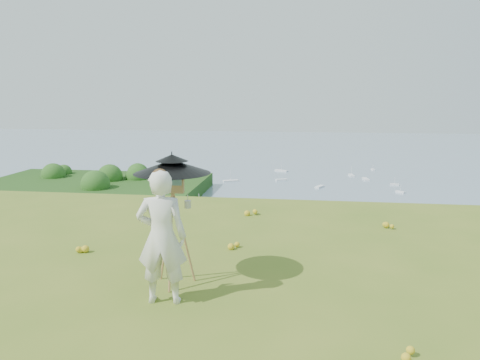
# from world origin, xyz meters

# --- Properties ---
(ground) EXTENTS (14.00, 14.00, 0.00)m
(ground) POSITION_xyz_m (0.00, 0.00, 0.00)
(ground) COLOR #597621
(ground) RESTS_ON ground
(shoreline_tier) EXTENTS (170.00, 28.00, 8.00)m
(shoreline_tier) POSITION_xyz_m (0.00, 75.00, -36.00)
(shoreline_tier) COLOR #696354
(shoreline_tier) RESTS_ON bay_water
(bay_water) EXTENTS (700.00, 700.00, 0.00)m
(bay_water) POSITION_xyz_m (0.00, 240.00, -34.00)
(bay_water) COLOR gray
(bay_water) RESTS_ON ground
(peninsula) EXTENTS (90.00, 60.00, 12.00)m
(peninsula) POSITION_xyz_m (-75.00, 155.00, -29.00)
(peninsula) COLOR #183A10
(peninsula) RESTS_ON bay_water
(slope_trees) EXTENTS (110.00, 50.00, 6.00)m
(slope_trees) POSITION_xyz_m (0.00, 35.00, -15.00)
(slope_trees) COLOR #1E5118
(slope_trees) RESTS_ON forest_slope
(harbor_town) EXTENTS (110.00, 22.00, 5.00)m
(harbor_town) POSITION_xyz_m (0.00, 75.00, -29.50)
(harbor_town) COLOR beige
(harbor_town) RESTS_ON shoreline_tier
(moored_boats) EXTENTS (140.00, 140.00, 0.70)m
(moored_boats) POSITION_xyz_m (-12.50, 161.00, -33.65)
(moored_boats) COLOR white
(moored_boats) RESTS_ON bay_water
(wildflowers) EXTENTS (10.00, 10.50, 0.12)m
(wildflowers) POSITION_xyz_m (0.00, 0.25, 0.06)
(wildflowers) COLOR gold
(wildflowers) RESTS_ON ground
(painter) EXTENTS (0.72, 0.52, 1.84)m
(painter) POSITION_xyz_m (0.35, 0.41, 0.92)
(painter) COLOR silver
(painter) RESTS_ON ground
(field_easel) EXTENTS (0.72, 0.72, 1.74)m
(field_easel) POSITION_xyz_m (0.34, 1.02, 0.87)
(field_easel) COLOR #A57B45
(field_easel) RESTS_ON ground
(sun_umbrella) EXTENTS (1.38, 1.38, 0.56)m
(sun_umbrella) POSITION_xyz_m (0.34, 1.05, 1.71)
(sun_umbrella) COLOR black
(sun_umbrella) RESTS_ON field_easel
(painter_cap) EXTENTS (0.28, 0.31, 0.10)m
(painter_cap) POSITION_xyz_m (0.35, 0.41, 1.79)
(painter_cap) COLOR #CC7076
(painter_cap) RESTS_ON painter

